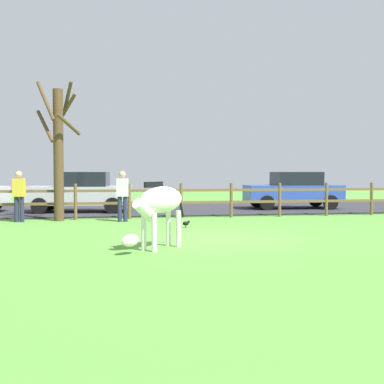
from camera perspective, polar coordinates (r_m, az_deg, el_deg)
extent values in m
plane|color=#549338|center=(12.20, 3.24, -5.24)|extent=(60.00, 60.00, 0.00)
cube|color=#2D2D33|center=(21.31, -2.34, -1.91)|extent=(28.00, 7.40, 0.05)
cylinder|color=brown|center=(17.07, -19.47, -1.15)|extent=(0.11, 0.11, 1.21)
cylinder|color=brown|center=(16.85, -13.44, -1.12)|extent=(0.11, 0.11, 1.21)
cylinder|color=brown|center=(16.83, -7.33, -1.08)|extent=(0.11, 0.11, 1.21)
cylinder|color=brown|center=(16.99, -1.27, -1.03)|extent=(0.11, 0.11, 1.21)
cylinder|color=brown|center=(17.35, 4.60, -0.97)|extent=(0.11, 0.11, 1.21)
cylinder|color=brown|center=(17.87, 10.19, -0.90)|extent=(0.11, 0.11, 1.21)
cylinder|color=brown|center=(18.56, 15.41, -0.83)|extent=(0.11, 0.11, 1.21)
cylinder|color=brown|center=(19.38, 20.23, -0.75)|extent=(0.11, 0.11, 1.21)
cube|color=brown|center=(17.00, -1.27, -1.23)|extent=(21.54, 0.06, 0.09)
cube|color=brown|center=(16.98, -1.27, 0.20)|extent=(21.54, 0.06, 0.09)
cylinder|color=#513A23|center=(16.62, -15.32, 4.16)|extent=(0.33, 0.33, 4.31)
cylinder|color=#513A23|center=(16.54, -16.72, 10.16)|extent=(0.70, 0.85, 1.34)
cylinder|color=#513A23|center=(16.46, -16.76, 7.38)|extent=(0.67, 0.89, 1.09)
cylinder|color=#513A23|center=(16.91, -14.33, 10.59)|extent=(0.43, 0.72, 1.03)
cylinder|color=#513A23|center=(17.03, -14.49, 9.33)|extent=(0.76, 0.61, 1.02)
cylinder|color=#513A23|center=(16.34, -14.23, 7.68)|extent=(0.76, 0.82, 0.66)
ellipsoid|color=white|center=(10.24, -3.58, -0.89)|extent=(1.22, 1.21, 0.56)
cylinder|color=white|center=(9.91, -4.44, -4.74)|extent=(0.11, 0.11, 0.78)
cylinder|color=white|center=(10.09, -5.65, -4.61)|extent=(0.11, 0.11, 0.78)
cylinder|color=white|center=(10.52, -1.59, -4.31)|extent=(0.11, 0.11, 0.78)
cylinder|color=white|center=(10.69, -2.78, -4.21)|extent=(0.11, 0.11, 0.78)
cylinder|color=white|center=(9.86, -5.54, -2.12)|extent=(0.59, 0.58, 0.51)
ellipsoid|color=white|center=(9.61, -7.20, -5.63)|extent=(0.45, 0.45, 0.24)
cube|color=black|center=(10.04, -4.50, 0.87)|extent=(0.43, 0.42, 0.12)
cylinder|color=black|center=(10.77, -1.30, -1.53)|extent=(0.17, 0.17, 0.54)
cylinder|color=black|center=(14.17, -0.75, -4.05)|extent=(0.01, 0.01, 0.06)
cylinder|color=black|center=(14.13, -0.73, -4.07)|extent=(0.01, 0.01, 0.06)
ellipsoid|color=black|center=(14.14, -0.74, -3.70)|extent=(0.18, 0.10, 0.12)
sphere|color=black|center=(14.15, -0.38, -3.49)|extent=(0.07, 0.07, 0.07)
cube|color=#B7BABF|center=(19.58, -12.99, -0.37)|extent=(4.15, 2.10, 0.70)
cube|color=black|center=(19.53, -12.57, 1.48)|extent=(2.05, 1.75, 0.56)
cylinder|color=black|center=(19.03, -17.40, -1.55)|extent=(0.62, 0.24, 0.60)
cylinder|color=black|center=(20.68, -16.29, -1.23)|extent=(0.62, 0.24, 0.60)
cylinder|color=black|center=(18.58, -9.28, -1.56)|extent=(0.62, 0.24, 0.60)
cylinder|color=black|center=(20.27, -8.82, -1.23)|extent=(0.62, 0.24, 0.60)
cube|color=#2D4CAD|center=(21.31, 11.66, -0.14)|extent=(4.09, 1.91, 0.70)
cube|color=black|center=(21.34, 12.06, 1.55)|extent=(1.98, 1.66, 0.56)
cylinder|color=black|center=(20.12, 8.75, -1.26)|extent=(0.61, 0.21, 0.60)
cylinder|color=black|center=(21.76, 7.57, -0.98)|extent=(0.61, 0.21, 0.60)
cylinder|color=black|center=(21.00, 15.88, -1.17)|extent=(0.61, 0.21, 0.60)
cylinder|color=black|center=(22.57, 14.24, -0.91)|extent=(0.61, 0.21, 0.60)
cylinder|color=#232847|center=(16.67, -19.80, -1.91)|extent=(0.14, 0.14, 0.82)
cylinder|color=#232847|center=(16.60, -19.23, -1.92)|extent=(0.14, 0.14, 0.82)
cube|color=gold|center=(16.60, -19.55, 0.49)|extent=(0.40, 0.30, 0.58)
sphere|color=tan|center=(16.59, -19.57, 1.94)|extent=(0.22, 0.22, 0.22)
cylinder|color=#232847|center=(15.97, -8.43, -1.98)|extent=(0.14, 0.14, 0.82)
cylinder|color=#232847|center=(15.95, -7.79, -1.98)|extent=(0.14, 0.14, 0.82)
cube|color=silver|center=(15.92, -8.12, 0.53)|extent=(0.39, 0.28, 0.58)
sphere|color=tan|center=(15.92, -8.13, 2.04)|extent=(0.22, 0.22, 0.22)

